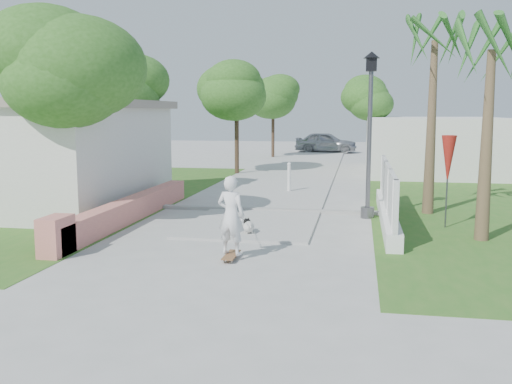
% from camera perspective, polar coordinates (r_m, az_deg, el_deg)
% --- Properties ---
extents(ground, '(90.00, 90.00, 0.00)m').
position_cam_1_polar(ground, '(10.81, -4.28, -7.41)').
color(ground, '#B7B7B2').
rests_on(ground, ground).
extents(path_strip, '(3.20, 36.00, 0.06)m').
position_cam_1_polar(path_strip, '(30.33, 5.24, 2.63)').
color(path_strip, '#B7B7B2').
rests_on(path_strip, ground).
extents(curb, '(6.50, 0.25, 0.10)m').
position_cam_1_polar(curb, '(16.54, 0.94, -1.79)').
color(curb, '#999993').
rests_on(curb, ground).
extents(grass_left, '(8.00, 20.00, 0.01)m').
position_cam_1_polar(grass_left, '(20.69, -17.62, -0.31)').
color(grass_left, '#316921').
rests_on(grass_left, ground).
extents(grass_right, '(8.00, 20.00, 0.01)m').
position_cam_1_polar(grass_right, '(18.82, 23.55, -1.40)').
color(grass_right, '#316921').
rests_on(grass_right, ground).
extents(pink_wall, '(0.45, 8.20, 0.80)m').
position_cam_1_polar(pink_wall, '(15.09, -13.08, -1.95)').
color(pink_wall, '#E18873').
rests_on(pink_wall, ground).
extents(house_left, '(8.40, 7.40, 3.23)m').
position_cam_1_polar(house_left, '(19.32, -23.22, 3.72)').
color(house_left, silver).
rests_on(house_left, ground).
extents(lattice_fence, '(0.35, 7.00, 1.50)m').
position_cam_1_polar(lattice_fence, '(15.28, 13.01, -0.94)').
color(lattice_fence, white).
rests_on(lattice_fence, ground).
extents(building_right, '(6.00, 8.00, 2.60)m').
position_cam_1_polar(building_right, '(28.32, 17.12, 4.51)').
color(building_right, silver).
rests_on(building_right, ground).
extents(street_lamp, '(0.44, 0.44, 4.44)m').
position_cam_1_polar(street_lamp, '(15.59, 11.30, 6.24)').
color(street_lamp, '#59595E').
rests_on(street_lamp, ground).
extents(bollard, '(0.14, 0.14, 1.09)m').
position_cam_1_polar(bollard, '(20.35, 3.33, 1.57)').
color(bollard, white).
rests_on(bollard, ground).
extents(patio_umbrella, '(0.36, 0.36, 2.30)m').
position_cam_1_polar(patio_umbrella, '(14.78, 18.67, 3.01)').
color(patio_umbrella, '#59595E').
rests_on(patio_umbrella, ground).
extents(tree_left_near, '(3.60, 3.60, 5.28)m').
position_cam_1_polar(tree_left_near, '(14.90, -18.66, 11.27)').
color(tree_left_near, '#4C3826').
rests_on(tree_left_near, ground).
extents(tree_left_mid, '(3.20, 3.20, 4.85)m').
position_cam_1_polar(tree_left_mid, '(20.27, -13.55, 9.58)').
color(tree_left_mid, '#4C3826').
rests_on(tree_left_mid, ground).
extents(tree_path_left, '(3.40, 3.40, 5.23)m').
position_cam_1_polar(tree_path_left, '(26.67, -1.93, 10.08)').
color(tree_path_left, '#4C3826').
rests_on(tree_path_left, ground).
extents(tree_path_right, '(3.00, 3.00, 4.79)m').
position_cam_1_polar(tree_path_right, '(30.07, 11.52, 9.07)').
color(tree_path_right, '#4C3826').
rests_on(tree_path_right, ground).
extents(tree_path_far, '(3.20, 3.20, 5.17)m').
position_cam_1_polar(tree_path_far, '(36.48, 1.75, 9.53)').
color(tree_path_far, '#4C3826').
rests_on(tree_path_far, ground).
extents(palm_far, '(1.80, 1.80, 5.30)m').
position_cam_1_polar(palm_far, '(16.77, 17.41, 13.19)').
color(palm_far, brown).
rests_on(palm_far, ground).
extents(palm_near, '(1.80, 1.80, 4.70)m').
position_cam_1_polar(palm_near, '(13.60, 22.46, 12.00)').
color(palm_near, brown).
rests_on(palm_near, ground).
extents(skateboarder, '(0.64, 2.82, 1.65)m').
position_cam_1_polar(skateboarder, '(11.66, -2.24, -2.30)').
color(skateboarder, brown).
rests_on(skateboarder, ground).
extents(dog, '(0.40, 0.54, 0.39)m').
position_cam_1_polar(dog, '(13.37, -0.77, -3.44)').
color(dog, silver).
rests_on(dog, ground).
extents(parked_car, '(4.37, 1.93, 1.46)m').
position_cam_1_polar(parked_car, '(40.58, 7.01, 4.96)').
color(parked_car, '#B2B4BA').
rests_on(parked_car, ground).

